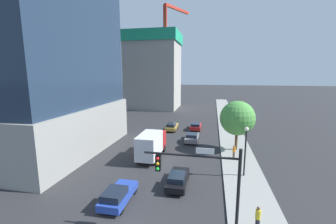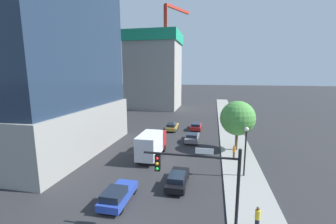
{
  "view_description": "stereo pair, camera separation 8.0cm",
  "coord_description": "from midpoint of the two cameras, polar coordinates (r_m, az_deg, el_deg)",
  "views": [
    {
      "loc": [
        5.53,
        -10.54,
        10.38
      ],
      "look_at": [
        0.86,
        12.37,
        6.3
      ],
      "focal_mm": 23.58,
      "sensor_mm": 36.0,
      "label": 1
    },
    {
      "loc": [
        5.61,
        -10.53,
        10.38
      ],
      "look_at": [
        0.86,
        12.37,
        6.3
      ],
      "focal_mm": 23.58,
      "sensor_mm": 36.0,
      "label": 2
    }
  ],
  "objects": [
    {
      "name": "car_red",
      "position": [
        41.71,
        7.13,
        -3.62
      ],
      "size": [
        1.86,
        4.23,
        1.35
      ],
      "color": "red",
      "rests_on": "ground"
    },
    {
      "name": "pedestrian_yellow_shirt",
      "position": [
        17.11,
        22.08,
        -24.1
      ],
      "size": [
        0.34,
        0.34,
        1.69
      ],
      "color": "black",
      "rests_on": "sidewalk"
    },
    {
      "name": "pedestrian_orange_shirt",
      "position": [
        28.43,
        16.61,
        -9.8
      ],
      "size": [
        0.34,
        0.34,
        1.67
      ],
      "color": "brown",
      "rests_on": "sidewalk"
    },
    {
      "name": "street_tree",
      "position": [
        30.77,
        17.43,
        -1.53
      ],
      "size": [
        4.61,
        4.61,
        6.69
      ],
      "color": "brown",
      "rests_on": "sidewalk"
    },
    {
      "name": "box_truck",
      "position": [
        27.59,
        -4.42,
        -8.2
      ],
      "size": [
        2.28,
        6.6,
        3.28
      ],
      "color": "#B21E1E",
      "rests_on": "ground"
    },
    {
      "name": "street_lamp",
      "position": [
        23.39,
        19.35,
        -7.69
      ],
      "size": [
        0.44,
        0.44,
        5.08
      ],
      "color": "black",
      "rests_on": "sidewalk"
    },
    {
      "name": "car_gold",
      "position": [
        40.89,
        0.93,
        -3.78
      ],
      "size": [
        1.77,
        4.5,
        1.41
      ],
      "color": "#AD8938",
      "rests_on": "ground"
    },
    {
      "name": "car_black",
      "position": [
        21.48,
        2.43,
        -16.92
      ],
      "size": [
        1.72,
        4.44,
        1.36
      ],
      "color": "black",
      "rests_on": "ground"
    },
    {
      "name": "sidewalk",
      "position": [
        32.4,
        17.0,
        -9.1
      ],
      "size": [
        4.08,
        120.0,
        0.15
      ],
      "primitive_type": "cube",
      "color": "gray",
      "rests_on": "ground"
    },
    {
      "name": "construction_building",
      "position": [
        67.47,
        -3.75,
        11.58
      ],
      "size": [
        17.45,
        13.84,
        28.88
      ],
      "color": "#9E9B93",
      "rests_on": "ground"
    },
    {
      "name": "traffic_light_pole",
      "position": [
        14.3,
        8.69,
        -15.88
      ],
      "size": [
        5.99,
        0.48,
        5.89
      ],
      "color": "black",
      "rests_on": "sidewalk"
    },
    {
      "name": "car_gray",
      "position": [
        34.46,
        6.15,
        -6.52
      ],
      "size": [
        1.9,
        4.4,
        1.34
      ],
      "color": "slate",
      "rests_on": "ground"
    },
    {
      "name": "car_blue",
      "position": [
        19.45,
        -12.96,
        -20.19
      ],
      "size": [
        1.83,
        4.28,
        1.42
      ],
      "color": "#233D9E",
      "rests_on": "ground"
    }
  ]
}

